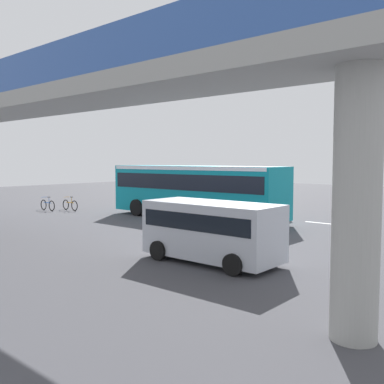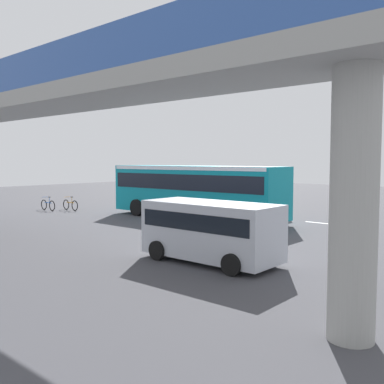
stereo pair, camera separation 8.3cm
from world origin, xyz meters
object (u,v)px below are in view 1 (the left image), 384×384
Objects in this scene: city_bus at (195,187)px; bicycle_orange at (70,205)px; bicycle_blue at (48,205)px; traffic_sign at (284,185)px; parked_van at (212,228)px.

city_bus is 9.86m from bicycle_orange.
traffic_sign is (-13.69, -8.52, 1.52)m from bicycle_blue.
traffic_sign is at bearing -149.32° from bicycle_orange.
city_bus is 11.21m from bicycle_blue.
city_bus reaches higher than parked_van.
parked_van reaches higher than bicycle_blue.
parked_van reaches higher than bicycle_orange.
bicycle_blue and bicycle_orange have the same top height.
traffic_sign is at bearing -71.48° from parked_van.
parked_van is (-7.49, 7.97, -0.70)m from city_bus.
parked_van is 2.71× the size of bicycle_orange.
bicycle_blue is 1.00× the size of bicycle_orange.
bicycle_blue is 1.55m from bicycle_orange.
parked_van is 2.71× the size of bicycle_blue.
bicycle_orange is at bearing -136.62° from bicycle_blue.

